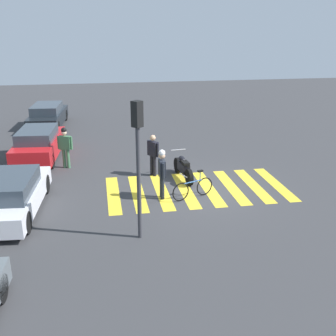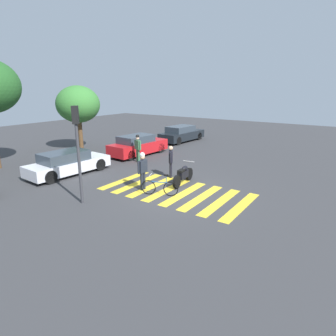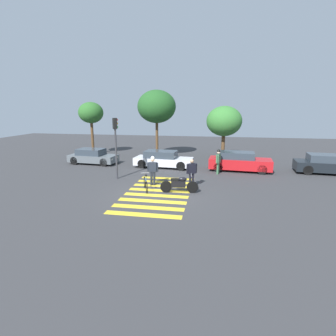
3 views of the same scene
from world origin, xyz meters
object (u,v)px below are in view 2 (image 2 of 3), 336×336
leaning_bicycle (160,187)px  officer_on_foot (143,168)px  officer_by_motorcycle (171,160)px  car_white_van (68,163)px  pedestrian_bystander (138,146)px  police_motorcycle (183,175)px  car_red_convertible (138,145)px  car_black_suv (182,134)px  traffic_light_pole (77,139)px

leaning_bicycle → officer_on_foot: (0.17, 1.09, 0.68)m
officer_by_motorcycle → car_white_van: (-2.74, 5.02, -0.35)m
pedestrian_bystander → car_white_van: size_ratio=0.38×
officer_on_foot → pedestrian_bystander: bearing=42.1°
police_motorcycle → pedestrian_bystander: bearing=65.3°
car_white_van → car_red_convertible: size_ratio=1.01×
car_white_van → car_black_suv: size_ratio=0.98×
car_black_suv → traffic_light_pole: bearing=-164.6°
police_motorcycle → car_white_van: (-2.15, 6.15, 0.18)m
car_red_convertible → traffic_light_pole: 9.27m
traffic_light_pole → leaning_bicycle: bearing=-40.7°
officer_by_motorcycle → car_black_suv: size_ratio=0.36×
police_motorcycle → traffic_light_pole: size_ratio=0.53×
police_motorcycle → car_red_convertible: (3.73, 5.99, 0.23)m
officer_on_foot → car_black_suv: bearing=23.3°
car_white_van → leaning_bicycle: bearing=-88.1°
police_motorcycle → officer_by_motorcycle: size_ratio=1.24×
officer_on_foot → car_black_suv: 12.87m
police_motorcycle → car_black_suv: bearing=31.8°
police_motorcycle → car_red_convertible: 7.07m
car_red_convertible → car_black_suv: size_ratio=0.96×
pedestrian_bystander → traffic_light_pole: size_ratio=0.45×
officer_on_foot → pedestrian_bystander: officer_on_foot is taller
car_black_suv → car_white_van: bearing=-179.7°
police_motorcycle → car_white_van: 6.52m
car_red_convertible → police_motorcycle: bearing=-121.9°
officer_by_motorcycle → traffic_light_pole: traffic_light_pole is taller
car_white_van → car_red_convertible: 5.88m
pedestrian_bystander → car_red_convertible: bearing=39.5°
leaning_bicycle → car_white_van: car_white_van is taller
officer_by_motorcycle → pedestrian_bystander: bearing=66.2°
police_motorcycle → car_black_suv: 11.81m
police_motorcycle → officer_on_foot: officer_on_foot is taller
police_motorcycle → officer_by_motorcycle: officer_by_motorcycle is taller
pedestrian_bystander → car_red_convertible: (1.57, 1.29, -0.34)m
leaning_bicycle → pedestrian_bystander: size_ratio=0.89×
leaning_bicycle → traffic_light_pole: traffic_light_pole is taller
traffic_light_pole → officer_by_motorcycle: bearing=-12.2°
traffic_light_pole → police_motorcycle: bearing=-26.4°
police_motorcycle → officer_by_motorcycle: bearing=62.5°
officer_on_foot → traffic_light_pole: bearing=158.1°
officer_by_motorcycle → leaning_bicycle: bearing=-156.8°
leaning_bicycle → car_black_suv: 13.48m
officer_on_foot → car_white_van: 5.04m
officer_on_foot → car_black_suv: (11.82, 5.08, -0.38)m
officer_on_foot → car_red_convertible: 7.36m
officer_on_foot → car_red_convertible: officer_on_foot is taller
leaning_bicycle → officer_on_foot: officer_on_foot is taller
police_motorcycle → leaning_bicycle: (-1.95, 0.05, -0.09)m
officer_on_foot → leaning_bicycle: bearing=-98.8°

